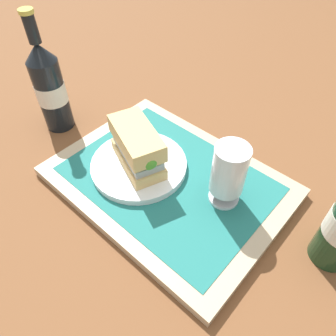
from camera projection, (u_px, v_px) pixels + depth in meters
ground_plane at (168, 185)px, 0.64m from camera, size 3.00×3.00×0.00m
tray at (168, 182)px, 0.63m from camera, size 0.44×0.32×0.02m
placemat at (168, 178)px, 0.62m from camera, size 0.38×0.27×0.00m
plate at (139, 165)px, 0.64m from camera, size 0.19×0.19×0.01m
sandwich at (138, 148)px, 0.60m from camera, size 0.14×0.11×0.08m
beer_glass at (228, 173)px, 0.54m from camera, size 0.06×0.06×0.12m
second_bottle at (50, 87)px, 0.69m from camera, size 0.07×0.07×0.27m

